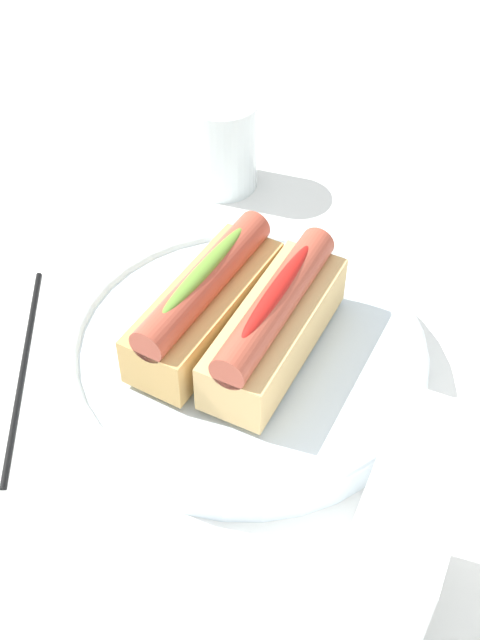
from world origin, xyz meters
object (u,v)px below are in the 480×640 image
(chopstick_near, at_px, (23,367))
(napkin_box, at_px, (398,559))
(hotdog_front, at_px, (206,302))
(serving_bowl, at_px, (240,353))
(hotdog_back, at_px, (275,323))
(water_glass, at_px, (222,146))

(chopstick_near, bearing_deg, napkin_box, 47.67)
(hotdog_front, height_order, napkin_box, napkin_box)
(serving_bowl, bearing_deg, hotdog_back, 73.44)
(napkin_box, bearing_deg, water_glass, -143.55)
(water_glass, bearing_deg, hotdog_front, 4.76)
(serving_bowl, height_order, hotdog_front, hotdog_front)
(hotdog_front, relative_size, chopstick_near, 0.72)
(water_glass, height_order, napkin_box, napkin_box)
(serving_bowl, bearing_deg, water_glass, -169.28)
(napkin_box, bearing_deg, serving_bowl, -133.66)
(serving_bowl, bearing_deg, napkin_box, 29.35)
(hotdog_back, bearing_deg, chopstick_near, -86.41)
(napkin_box, height_order, chopstick_near, napkin_box)
(hotdog_front, bearing_deg, napkin_box, 33.94)
(hotdog_front, distance_m, hotdog_back, 0.06)
(water_glass, relative_size, chopstick_near, 0.41)
(water_glass, distance_m, chopstick_near, 0.29)
(napkin_box, bearing_deg, hotdog_back, -139.17)
(serving_bowl, height_order, water_glass, water_glass)
(hotdog_back, distance_m, water_glass, 0.26)
(hotdog_back, relative_size, chopstick_near, 0.72)
(hotdog_back, bearing_deg, napkin_box, 23.84)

